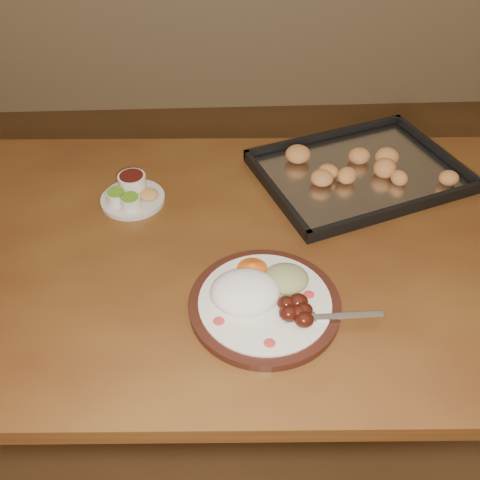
{
  "coord_description": "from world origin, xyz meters",
  "views": [
    {
      "loc": [
        -0.31,
        -0.91,
        1.57
      ],
      "look_at": [
        -0.27,
        -0.03,
        0.77
      ],
      "focal_mm": 40.0,
      "sensor_mm": 36.0,
      "label": 1
    }
  ],
  "objects": [
    {
      "name": "dining_table",
      "position": [
        -0.29,
        -0.03,
        0.65
      ],
      "size": [
        1.53,
        0.95,
        0.75
      ],
      "rotation": [
        0.0,
        0.0,
        -0.04
      ],
      "color": "brown",
      "rests_on": "ground"
    },
    {
      "name": "ground",
      "position": [
        0.0,
        0.0,
        0.0
      ],
      "size": [
        4.0,
        4.0,
        0.0
      ],
      "primitive_type": "plane",
      "color": "brown",
      "rests_on": "ground"
    },
    {
      "name": "dinner_plate",
      "position": [
        -0.24,
        -0.21,
        0.77
      ],
      "size": [
        0.38,
        0.3,
        0.07
      ],
      "rotation": [
        0.0,
        0.0,
        -0.39
      ],
      "color": "black",
      "rests_on": "dining_table"
    },
    {
      "name": "baking_tray",
      "position": [
        0.05,
        0.22,
        0.77
      ],
      "size": [
        0.6,
        0.52,
        0.05
      ],
      "rotation": [
        0.0,
        0.0,
        0.35
      ],
      "color": "black",
      "rests_on": "dining_table"
    },
    {
      "name": "condiment_saucer",
      "position": [
        -0.53,
        0.15,
        0.77
      ],
      "size": [
        0.16,
        0.16,
        0.05
      ],
      "rotation": [
        0.0,
        0.0,
        -0.23
      ],
      "color": "beige",
      "rests_on": "dining_table"
    }
  ]
}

